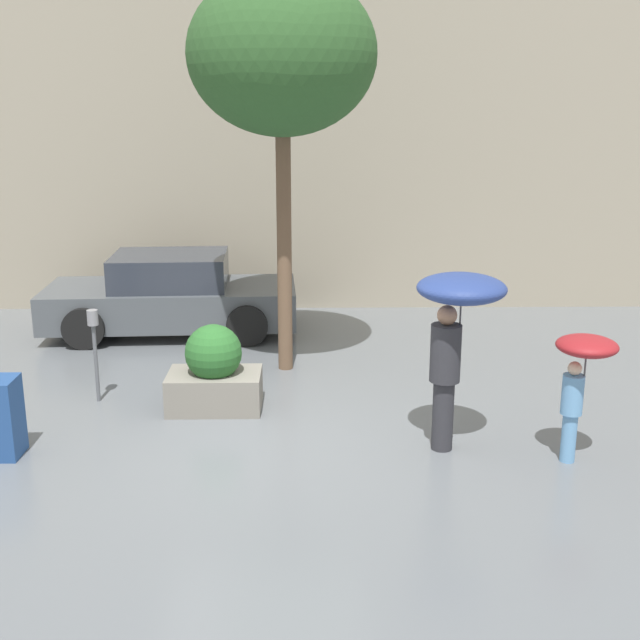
# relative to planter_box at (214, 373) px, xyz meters

# --- Properties ---
(ground_plane) EXTENTS (40.00, 40.00, 0.00)m
(ground_plane) POSITION_rel_planter_box_xyz_m (0.66, -1.16, -0.48)
(ground_plane) COLOR slate
(building_facade) EXTENTS (18.00, 0.30, 6.00)m
(building_facade) POSITION_rel_planter_box_xyz_m (0.66, 5.34, 2.52)
(building_facade) COLOR #9E937F
(building_facade) RESTS_ON ground
(planter_box) EXTENTS (1.18, 0.76, 1.11)m
(planter_box) POSITION_rel_planter_box_xyz_m (0.00, 0.00, 0.00)
(planter_box) COLOR gray
(planter_box) RESTS_ON ground
(person_adult) EXTENTS (0.98, 0.98, 2.02)m
(person_adult) POSITION_rel_planter_box_xyz_m (2.81, -1.27, 1.09)
(person_adult) COLOR #2D2D33
(person_adult) RESTS_ON ground
(person_child) EXTENTS (0.65, 0.65, 1.43)m
(person_child) POSITION_rel_planter_box_xyz_m (4.10, -1.64, 0.62)
(person_child) COLOR #669ED1
(person_child) RESTS_ON ground
(parked_car_near) EXTENTS (4.25, 2.11, 1.35)m
(parked_car_near) POSITION_rel_planter_box_xyz_m (-1.12, 3.57, 0.15)
(parked_car_near) COLOR #4C5156
(parked_car_near) RESTS_ON ground
(street_tree) EXTENTS (2.56, 2.56, 5.51)m
(street_tree) POSITION_rel_planter_box_xyz_m (0.86, 1.60, 3.92)
(street_tree) COLOR brown
(street_tree) RESTS_ON ground
(parking_meter) EXTENTS (0.14, 0.14, 1.24)m
(parking_meter) POSITION_rel_planter_box_xyz_m (-1.57, 0.29, 0.41)
(parking_meter) COLOR #595B60
(parking_meter) RESTS_ON ground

